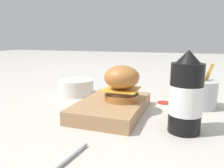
{
  "coord_description": "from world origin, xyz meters",
  "views": [
    {
      "loc": [
        0.53,
        0.24,
        0.21
      ],
      "look_at": [
        -0.05,
        0.04,
        0.09
      ],
      "focal_mm": 35.0,
      "sensor_mm": 36.0,
      "label": 1
    }
  ],
  "objects_px": {
    "burger": "(122,83)",
    "serving_board": "(112,107)",
    "side_bowl": "(76,87)",
    "fries_basket": "(199,93)",
    "ketchup_bottle": "(186,96)"
  },
  "relations": [
    {
      "from": "burger",
      "to": "serving_board",
      "type": "bearing_deg",
      "value": -55.19
    },
    {
      "from": "serving_board",
      "to": "side_bowl",
      "type": "bearing_deg",
      "value": -127.77
    },
    {
      "from": "serving_board",
      "to": "fries_basket",
      "type": "distance_m",
      "value": 0.28
    },
    {
      "from": "fries_basket",
      "to": "side_bowl",
      "type": "bearing_deg",
      "value": -91.6
    },
    {
      "from": "burger",
      "to": "ketchup_bottle",
      "type": "xyz_separation_m",
      "value": [
        0.09,
        0.18,
        -0.0
      ]
    },
    {
      "from": "serving_board",
      "to": "burger",
      "type": "xyz_separation_m",
      "value": [
        -0.02,
        0.02,
        0.07
      ]
    },
    {
      "from": "ketchup_bottle",
      "to": "fries_basket",
      "type": "distance_m",
      "value": 0.22
    },
    {
      "from": "burger",
      "to": "fries_basket",
      "type": "distance_m",
      "value": 0.26
    },
    {
      "from": "ketchup_bottle",
      "to": "side_bowl",
      "type": "distance_m",
      "value": 0.47
    },
    {
      "from": "burger",
      "to": "side_bowl",
      "type": "distance_m",
      "value": 0.27
    },
    {
      "from": "burger",
      "to": "ketchup_bottle",
      "type": "height_order",
      "value": "ketchup_bottle"
    },
    {
      "from": "serving_board",
      "to": "ketchup_bottle",
      "type": "relative_size",
      "value": 1.44
    },
    {
      "from": "serving_board",
      "to": "side_bowl",
      "type": "height_order",
      "value": "side_bowl"
    },
    {
      "from": "ketchup_bottle",
      "to": "side_bowl",
      "type": "bearing_deg",
      "value": -119.11
    },
    {
      "from": "serving_board",
      "to": "ketchup_bottle",
      "type": "distance_m",
      "value": 0.22
    }
  ]
}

